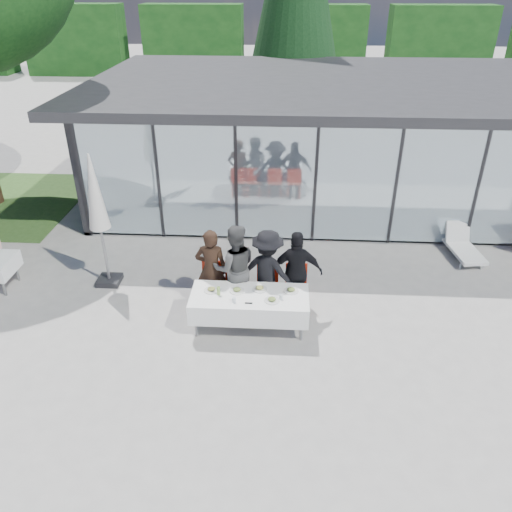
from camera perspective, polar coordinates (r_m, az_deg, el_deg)
The scene contains 22 objects.
ground at distance 9.67m, azimuth 1.09°, elevation -9.38°, with size 90.00×90.00×0.00m, color #9C9994.
pavilion at distance 16.26m, azimuth 9.81°, elevation 15.17°, with size 14.80×8.80×3.44m.
treeline at distance 35.80m, azimuth -0.23°, elevation 23.35°, with size 62.50×2.00×4.40m.
dining_table at distance 9.63m, azimuth -0.74°, elevation -5.52°, with size 2.26×0.96×0.75m.
diner_a at distance 10.10m, azimuth -5.11°, elevation -1.51°, with size 0.64×0.64×1.76m, color black.
diner_chair_a at distance 10.33m, azimuth -4.98°, elevation -2.96°, with size 0.44×0.44×0.97m.
diner_b at distance 10.02m, azimuth -2.44°, elevation -1.35°, with size 0.91×0.91×1.86m, color #4F4F4F.
diner_chair_b at distance 10.28m, azimuth -2.36°, elevation -3.06°, with size 0.44×0.44×0.97m.
diner_c at distance 10.00m, azimuth 1.32°, elevation -1.71°, with size 1.14×1.14×1.77m, color black.
diner_chair_c at distance 10.24m, azimuth 1.31°, elevation -3.18°, with size 0.44×0.44×0.97m.
diner_d at distance 10.01m, azimuth 4.67°, elevation -1.83°, with size 1.03×1.03×1.76m, color black.
diner_chair_d at distance 10.24m, azimuth 4.59°, elevation -3.27°, with size 0.44×0.44×0.97m.
plate_a at distance 9.66m, azimuth -5.12°, elevation -3.84°, with size 0.29×0.29×0.07m.
plate_b at distance 9.62m, azimuth -2.19°, elevation -3.92°, with size 0.29×0.29×0.07m.
plate_c at distance 9.66m, azimuth 0.43°, elevation -3.71°, with size 0.29×0.29×0.07m.
plate_d at distance 9.63m, azimuth 4.03°, elevation -3.91°, with size 0.29×0.29×0.07m.
plate_extra at distance 9.34m, azimuth 1.83°, elevation -5.02°, with size 0.29×0.29×0.07m.
juice_bottle at distance 9.50m, azimuth -4.30°, elevation -4.02°, with size 0.06×0.06×0.17m, color #7DAB47.
drinking_glasses at distance 9.33m, azimuth 0.19°, elevation -4.87°, with size 0.94×0.22×0.10m.
folded_eyeglasses at distance 9.28m, azimuth -0.85°, elevation -5.41°, with size 0.14×0.03×0.01m, color black.
market_umbrella at distance 10.86m, azimuth -17.82°, elevation 5.98°, with size 0.50×0.50×3.00m.
lounger at distance 13.27m, azimuth 22.54°, elevation 1.14°, with size 0.77×1.40×0.72m.
Camera 1 is at (0.27, -7.51, 6.08)m, focal length 35.00 mm.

